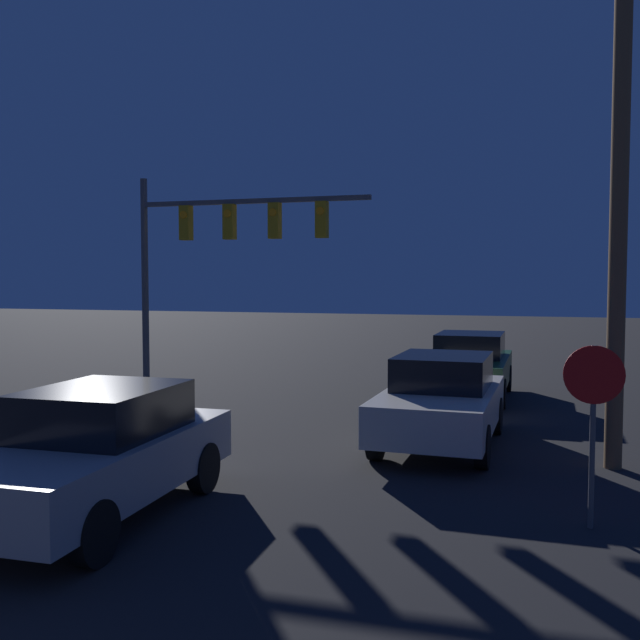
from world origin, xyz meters
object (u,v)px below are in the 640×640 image
car_far (469,365)px  utility_pole (620,171)px  car_mid (441,400)px  stop_sign (593,401)px  car_near (97,452)px  traffic_signal_mast (215,241)px

car_far → utility_pole: size_ratio=0.48×
car_mid → stop_sign: bearing=122.5°
car_mid → utility_pole: utility_pole is taller
car_near → traffic_signal_mast: 9.97m
car_mid → car_far: (0.02, 5.55, 0.00)m
car_far → traffic_signal_mast: (-6.37, -1.74, 3.22)m
stop_sign → traffic_signal_mast: bearing=138.4°
car_near → utility_pole: 8.94m
car_mid → traffic_signal_mast: (-6.35, 3.81, 3.22)m
car_mid → utility_pole: bearing=166.2°
car_near → car_far: bearing=-110.5°
traffic_signal_mast → stop_sign: traffic_signal_mast is taller
car_near → stop_sign: stop_sign is taller
traffic_signal_mast → stop_sign: bearing=-41.6°
car_far → utility_pole: utility_pole is taller
car_near → traffic_signal_mast: bearing=-75.4°
stop_sign → car_mid: bearing=121.0°
traffic_signal_mast → utility_pole: bearing=-26.5°
car_near → stop_sign: (6.11, 1.38, 0.74)m
traffic_signal_mast → car_far: bearing=15.3°
car_far → traffic_signal_mast: 7.34m
car_far → traffic_signal_mast: bearing=16.0°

